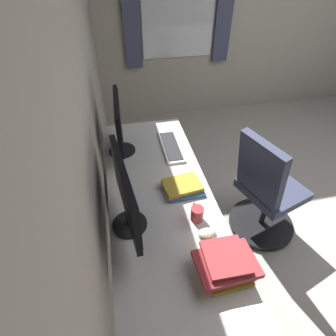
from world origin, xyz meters
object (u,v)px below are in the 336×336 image
(book_stack_near, at_px, (226,264))
(drawer_pedestal, at_px, (153,209))
(coffee_mug, at_px, (197,213))
(office_chair, at_px, (265,193))
(keyboard_main, at_px, (171,147))
(mouse_main, at_px, (207,233))
(monitor_primary, at_px, (119,123))
(book_stack_far, at_px, (183,187))
(monitor_secondary, at_px, (126,194))

(book_stack_near, bearing_deg, drawer_pedestal, 16.92)
(coffee_mug, xyz_separation_m, office_chair, (0.34, -0.68, -0.32))
(drawer_pedestal, bearing_deg, office_chair, -96.93)
(keyboard_main, bearing_deg, mouse_main, -178.67)
(drawer_pedestal, relative_size, coffee_mug, 6.04)
(monitor_primary, bearing_deg, keyboard_main, -95.25)
(drawer_pedestal, xyz_separation_m, book_stack_near, (-0.80, -0.24, 0.44))
(book_stack_near, distance_m, book_stack_far, 0.59)
(drawer_pedestal, xyz_separation_m, mouse_main, (-0.57, -0.22, 0.40))
(coffee_mug, bearing_deg, monitor_primary, 26.17)
(book_stack_far, distance_m, coffee_mug, 0.25)
(mouse_main, height_order, book_stack_far, book_stack_far)
(drawer_pedestal, xyz_separation_m, monitor_primary, (0.30, 0.17, 0.63))
(coffee_mug, bearing_deg, office_chair, -63.35)
(keyboard_main, relative_size, office_chair, 0.43)
(monitor_primary, relative_size, book_stack_near, 1.67)
(monitor_secondary, distance_m, mouse_main, 0.50)
(keyboard_main, bearing_deg, monitor_primary, 84.75)
(keyboard_main, height_order, book_stack_far, book_stack_far)
(book_stack_far, height_order, office_chair, office_chair)
(office_chair, bearing_deg, monitor_primary, 68.78)
(mouse_main, bearing_deg, office_chair, -54.89)
(monitor_primary, distance_m, book_stack_far, 0.66)
(drawer_pedestal, xyz_separation_m, coffee_mug, (-0.45, -0.20, 0.43))
(monitor_secondary, bearing_deg, drawer_pedestal, -24.00)
(book_stack_far, bearing_deg, book_stack_near, -174.06)
(office_chair, bearing_deg, book_stack_near, 137.00)
(mouse_main, bearing_deg, coffee_mug, 11.06)
(monitor_primary, bearing_deg, book_stack_far, -145.34)
(monitor_primary, xyz_separation_m, office_chair, (-0.41, -1.05, -0.52))
(coffee_mug, bearing_deg, book_stack_near, -172.90)
(monitor_secondary, height_order, book_stack_far, monitor_secondary)
(drawer_pedestal, height_order, keyboard_main, keyboard_main)
(monitor_primary, distance_m, keyboard_main, 0.44)
(monitor_secondary, height_order, book_stack_near, monitor_secondary)
(drawer_pedestal, height_order, monitor_primary, monitor_primary)
(mouse_main, height_order, coffee_mug, coffee_mug)
(coffee_mug, height_order, office_chair, office_chair)
(monitor_secondary, relative_size, book_stack_far, 2.19)
(drawer_pedestal, distance_m, office_chair, 0.90)
(office_chair, bearing_deg, mouse_main, 125.11)
(monitor_secondary, height_order, mouse_main, monitor_secondary)
(monitor_secondary, height_order, coffee_mug, monitor_secondary)
(monitor_secondary, distance_m, keyboard_main, 0.83)
(monitor_secondary, bearing_deg, mouse_main, -110.66)
(monitor_primary, relative_size, mouse_main, 4.82)
(mouse_main, bearing_deg, monitor_primary, 24.25)
(monitor_primary, height_order, mouse_main, monitor_primary)
(monitor_primary, relative_size, monitor_secondary, 0.88)
(monitor_secondary, xyz_separation_m, book_stack_near, (-0.38, -0.43, -0.19))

